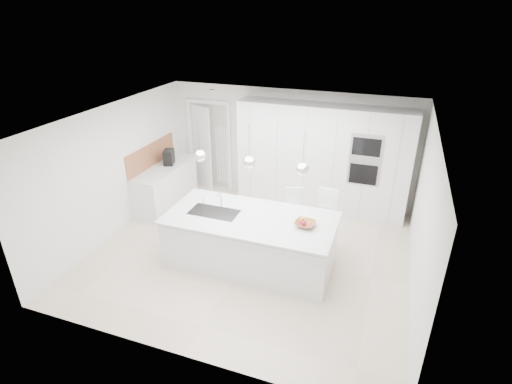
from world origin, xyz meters
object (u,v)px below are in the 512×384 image
(espresso_machine, at_px, (169,157))
(bar_stool_right, at_px, (325,222))
(fruit_bowl, at_px, (305,224))
(bar_stool_left, at_px, (292,216))
(island_base, at_px, (250,242))

(espresso_machine, relative_size, bar_stool_right, 0.28)
(fruit_bowl, bearing_deg, bar_stool_left, 115.91)
(island_base, height_order, bar_stool_left, bar_stool_left)
(espresso_machine, bearing_deg, island_base, -52.15)
(island_base, distance_m, bar_stool_left, 1.09)
(island_base, bearing_deg, bar_stool_right, 37.76)
(island_base, relative_size, fruit_bowl, 8.41)
(bar_stool_left, bearing_deg, fruit_bowl, -81.03)
(espresso_machine, distance_m, bar_stool_left, 3.15)
(fruit_bowl, bearing_deg, island_base, -176.30)
(espresso_machine, height_order, bar_stool_left, espresso_machine)
(bar_stool_left, height_order, bar_stool_right, bar_stool_right)
(espresso_machine, xyz_separation_m, bar_stool_left, (3.02, -0.73, -0.54))
(bar_stool_left, relative_size, bar_stool_right, 0.91)
(island_base, height_order, espresso_machine, espresso_machine)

